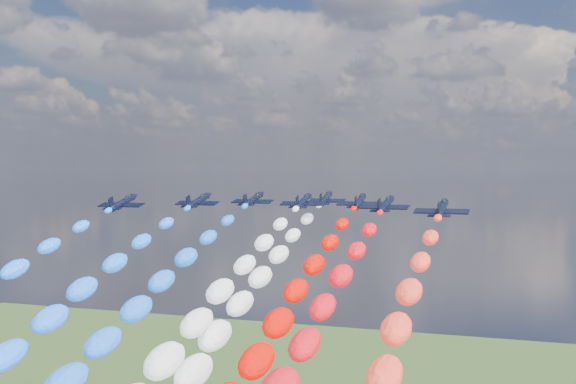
% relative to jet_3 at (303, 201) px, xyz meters
% --- Properties ---
extents(jet_0, '(8.94, 12.01, 5.16)m').
position_rel_jet_3_xyz_m(jet_0, '(-30.30, -15.71, 0.00)').
color(jet_0, black).
extents(jet_1, '(8.89, 11.98, 5.16)m').
position_rel_jet_3_xyz_m(jet_1, '(-20.03, -4.82, 0.00)').
color(jet_1, black).
extents(jet_2, '(9.01, 12.07, 5.16)m').
position_rel_jet_3_xyz_m(jet_2, '(-12.53, 5.52, 0.00)').
color(jet_2, black).
extents(trail_2, '(5.50, 115.21, 44.58)m').
position_rel_jet_3_xyz_m(trail_2, '(-12.53, -54.06, -20.68)').
color(trail_2, blue).
extents(jet_3, '(8.86, 11.96, 5.16)m').
position_rel_jet_3_xyz_m(jet_3, '(0.00, 0.00, 0.00)').
color(jet_3, black).
extents(jet_4, '(9.04, 12.09, 5.16)m').
position_rel_jet_3_xyz_m(jet_4, '(0.38, 14.20, 0.00)').
color(jet_4, black).
extents(trail_4, '(5.50, 115.21, 44.58)m').
position_rel_jet_3_xyz_m(trail_4, '(0.38, -45.37, -20.68)').
color(trail_4, silver).
extents(jet_5, '(9.20, 12.20, 5.16)m').
position_rel_jet_3_xyz_m(jet_5, '(10.32, 3.32, 0.00)').
color(jet_5, black).
extents(jet_6, '(9.23, 12.22, 5.16)m').
position_rel_jet_3_xyz_m(jet_6, '(17.40, -6.87, 0.00)').
color(jet_6, black).
extents(jet_7, '(8.57, 11.75, 5.16)m').
position_rel_jet_3_xyz_m(jet_7, '(28.48, -16.78, 0.00)').
color(jet_7, black).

